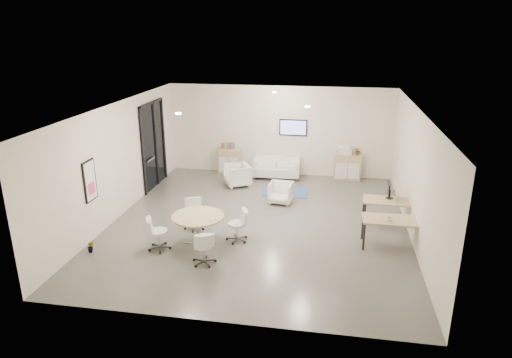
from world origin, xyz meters
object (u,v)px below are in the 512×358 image
object	(u,v)px
desk_front	(392,222)
armchair_right	(281,192)
desk_rear	(390,203)
loveseat	(277,168)
armchair_left	(237,174)
sideboard_right	(347,167)
sideboard_left	(230,161)
round_table	(198,219)

from	to	relation	value
desk_front	armchair_right	bearing A→B (deg)	140.41
armchair_right	desk_rear	world-z (taller)	desk_rear
loveseat	armchair_left	size ratio (longest dim) A/B	2.05
sideboard_right	armchair_left	world-z (taller)	sideboard_right
sideboard_left	desk_rear	distance (m)	6.52
armchair_left	desk_front	size ratio (longest dim) A/B	0.58
sideboard_right	desk_rear	bearing A→B (deg)	-74.75
loveseat	round_table	size ratio (longest dim) A/B	1.30
loveseat	armchair_left	bearing A→B (deg)	-139.02
armchair_left	armchair_right	xyz separation A→B (m)	(1.64, -1.33, -0.05)
armchair_right	desk_rear	size ratio (longest dim) A/B	0.49
desk_front	desk_rear	bearing A→B (deg)	85.86
armchair_right	desk_front	xyz separation A→B (m)	(3.00, -2.46, 0.30)
sideboard_left	armchair_left	distance (m)	1.42
sideboard_right	loveseat	world-z (taller)	sideboard_right
desk_front	sideboard_left	bearing A→B (deg)	135.26
round_table	sideboard_right	bearing A→B (deg)	57.27
loveseat	desk_front	world-z (taller)	desk_front
sideboard_right	loveseat	size ratio (longest dim) A/B	0.56
sideboard_left	round_table	world-z (taller)	sideboard_left
loveseat	round_table	xyz separation A→B (m)	(-1.24, -5.62, 0.37)
sideboard_right	desk_front	world-z (taller)	sideboard_right
round_table	desk_rear	bearing A→B (deg)	22.62
sideboard_right	desk_rear	xyz separation A→B (m)	(1.04, -3.80, 0.20)
desk_rear	armchair_left	bearing A→B (deg)	154.84
desk_front	sideboard_right	bearing A→B (deg)	100.29
sideboard_right	round_table	size ratio (longest dim) A/B	0.72
desk_rear	desk_front	world-z (taller)	desk_rear
sideboard_left	sideboard_right	world-z (taller)	sideboard_right
desk_rear	desk_front	xyz separation A→B (m)	(-0.09, -1.28, -0.00)
sideboard_right	desk_front	size ratio (longest dim) A/B	0.66
sideboard_left	desk_front	size ratio (longest dim) A/B	0.66
armchair_left	sideboard_right	bearing A→B (deg)	81.32
sideboard_right	loveseat	bearing A→B (deg)	-176.18
sideboard_right	round_table	world-z (taller)	sideboard_right
armchair_left	loveseat	bearing A→B (deg)	105.03
desk_rear	sideboard_right	bearing A→B (deg)	108.09
desk_front	round_table	bearing A→B (deg)	-171.75
sideboard_right	armchair_right	bearing A→B (deg)	-127.98
desk_rear	round_table	xyz separation A→B (m)	(-4.76, -1.98, 0.04)
armchair_right	sideboard_right	bearing A→B (deg)	57.41
sideboard_left	desk_rear	world-z (taller)	sideboard_left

